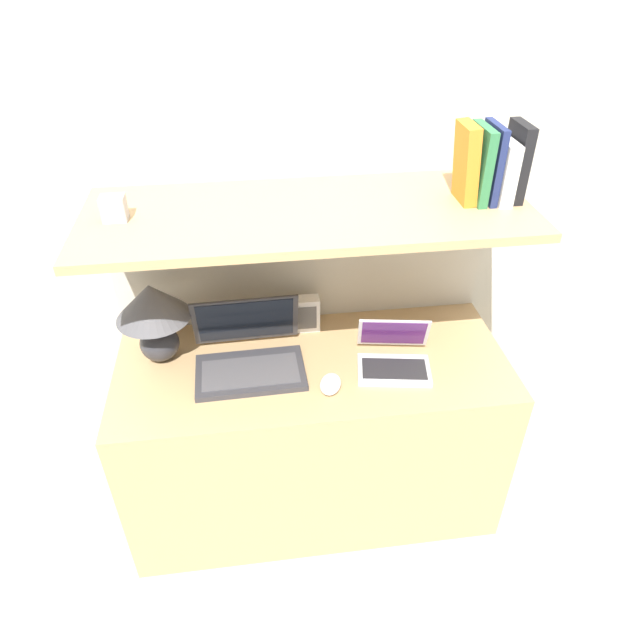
% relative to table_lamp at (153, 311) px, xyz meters
% --- Properties ---
extents(ground_plane, '(12.00, 12.00, 0.00)m').
position_rel_table_lamp_xyz_m(ground_plane, '(0.52, -0.40, -0.91)').
color(ground_plane, '#B2AD9E').
extents(wall_back, '(6.00, 0.05, 2.40)m').
position_rel_table_lamp_xyz_m(wall_back, '(0.52, 0.25, 0.29)').
color(wall_back, beige).
rests_on(wall_back, ground_plane).
extents(desk, '(1.37, 0.58, 0.71)m').
position_rel_table_lamp_xyz_m(desk, '(0.52, -0.10, -0.55)').
color(desk, tan).
rests_on(desk, ground_plane).
extents(back_riser, '(1.37, 0.04, 1.23)m').
position_rel_table_lamp_xyz_m(back_riser, '(0.52, 0.21, -0.29)').
color(back_riser, beige).
rests_on(back_riser, ground_plane).
extents(shelf, '(1.37, 0.52, 0.03)m').
position_rel_table_lamp_xyz_m(shelf, '(0.52, -0.04, 0.34)').
color(shelf, tan).
rests_on(shelf, back_riser).
extents(table_lamp, '(0.25, 0.25, 0.30)m').
position_rel_table_lamp_xyz_m(table_lamp, '(0.00, 0.00, 0.00)').
color(table_lamp, '#2D2D33').
rests_on(table_lamp, desk).
extents(laptop_large, '(0.38, 0.31, 0.23)m').
position_rel_table_lamp_xyz_m(laptop_large, '(0.31, -0.09, -0.15)').
color(laptop_large, '#333338').
rests_on(laptop_large, desk).
extents(laptop_small, '(0.28, 0.25, 0.16)m').
position_rel_table_lamp_xyz_m(laptop_small, '(0.80, -0.16, -0.16)').
color(laptop_small, silver).
rests_on(laptop_small, desk).
extents(computer_mouse, '(0.10, 0.12, 0.04)m').
position_rel_table_lamp_xyz_m(computer_mouse, '(0.57, -0.24, -0.18)').
color(computer_mouse, white).
rests_on(computer_mouse, desk).
extents(router_box, '(0.14, 0.06, 0.14)m').
position_rel_table_lamp_xyz_m(router_box, '(0.51, 0.10, -0.13)').
color(router_box, white).
rests_on(router_box, desk).
extents(book_black, '(0.03, 0.13, 0.23)m').
position_rel_table_lamp_xyz_m(book_black, '(1.16, -0.04, 0.47)').
color(book_black, black).
rests_on(book_black, shelf).
extents(book_white, '(0.04, 0.16, 0.19)m').
position_rel_table_lamp_xyz_m(book_white, '(1.12, -0.04, 0.45)').
color(book_white, silver).
rests_on(book_white, shelf).
extents(book_navy, '(0.02, 0.14, 0.23)m').
position_rel_table_lamp_xyz_m(book_navy, '(1.08, -0.04, 0.47)').
color(book_navy, navy).
rests_on(book_navy, shelf).
extents(book_green, '(0.03, 0.15, 0.23)m').
position_rel_table_lamp_xyz_m(book_green, '(1.05, -0.04, 0.47)').
color(book_green, '#2D7042').
rests_on(book_green, shelf).
extents(book_orange, '(0.06, 0.12, 0.24)m').
position_rel_table_lamp_xyz_m(book_orange, '(1.00, -0.04, 0.47)').
color(book_orange, orange).
rests_on(book_orange, shelf).
extents(shelf_gadget, '(0.07, 0.06, 0.07)m').
position_rel_table_lamp_xyz_m(shelf_gadget, '(-0.04, -0.04, 0.39)').
color(shelf_gadget, '#99999E').
rests_on(shelf_gadget, shelf).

